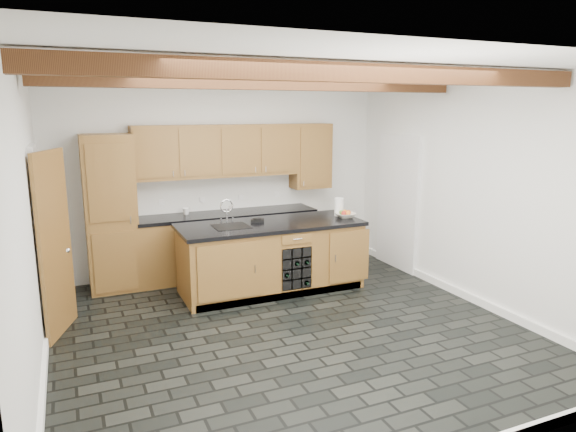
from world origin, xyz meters
The scene contains 10 objects.
ground centered at (0.00, 0.00, 0.00)m, with size 5.00×5.00×0.00m, color black.
room_shell centered at (-0.09, 0.53, 1.53)m, with size 5.01×5.00×5.00m.
back_cabinetry centered at (-0.38, 2.24, 0.98)m, with size 3.65×0.62×2.20m.
island centered at (0.31, 1.28, 0.46)m, with size 2.48×0.96×0.93m.
faucet centered at (-0.25, 1.33, 0.96)m, with size 0.45×0.40×0.34m.
kitchen_scale centered at (0.15, 1.41, 0.96)m, with size 0.20×0.14×0.05m.
fruit_bowl centered at (1.38, 1.20, 0.96)m, with size 0.28×0.28×0.07m, color beige.
fruit_cluster centered at (1.38, 1.20, 1.00)m, with size 0.16×0.17×0.07m.
paper_towel centered at (1.37, 1.36, 1.06)m, with size 0.13×0.13×0.25m, color white.
mug centered at (-0.61, 2.30, 0.98)m, with size 0.11×0.11×0.10m, color white.
Camera 1 is at (-2.14, -4.92, 2.41)m, focal length 32.00 mm.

